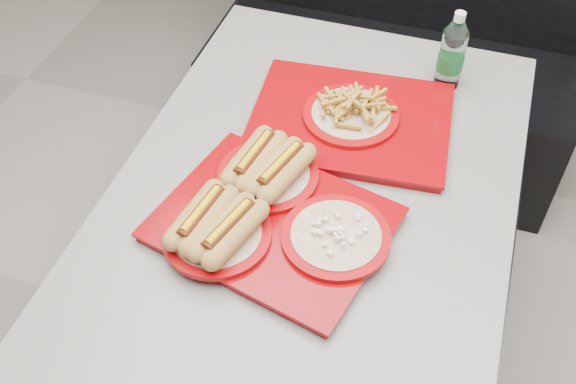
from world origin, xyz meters
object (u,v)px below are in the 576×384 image
(booth_bench, at_px, (393,53))
(tray_far, at_px, (351,117))
(diner_table, at_px, (308,245))
(water_bottle, at_px, (452,55))
(tray_near, at_px, (266,212))

(booth_bench, xyz_separation_m, tray_far, (0.02, -0.82, 0.38))
(diner_table, height_order, water_bottle, water_bottle)
(tray_near, height_order, tray_far, tray_near)
(diner_table, xyz_separation_m, tray_near, (-0.07, -0.10, 0.20))
(tray_far, bearing_deg, water_bottle, 50.14)
(tray_far, distance_m, water_bottle, 0.32)
(diner_table, xyz_separation_m, booth_bench, (0.00, 1.09, -0.18))
(booth_bench, height_order, tray_near, booth_bench)
(tray_far, relative_size, water_bottle, 2.38)
(booth_bench, distance_m, tray_far, 0.90)
(diner_table, relative_size, water_bottle, 6.51)
(booth_bench, xyz_separation_m, tray_near, (-0.07, -1.19, 0.39))
(booth_bench, relative_size, water_bottle, 6.19)
(booth_bench, bearing_deg, tray_near, -93.33)
(water_bottle, bearing_deg, tray_near, -115.91)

